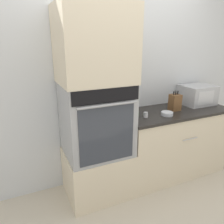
{
  "coord_description": "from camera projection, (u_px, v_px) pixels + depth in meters",
  "views": [
    {
      "loc": [
        -1.13,
        -1.8,
        1.76
      ],
      "look_at": [
        -0.22,
        0.21,
        1.03
      ],
      "focal_mm": 35.0,
      "sensor_mm": 36.0,
      "label": 1
    }
  ],
  "objects": [
    {
      "name": "condiment_jar_mid",
      "position": [
        146.0,
        115.0,
        2.53
      ],
      "size": [
        0.05,
        0.05,
        0.06
      ],
      "color": "silver",
      "rests_on": "counter_unit"
    },
    {
      "name": "microwave",
      "position": [
        197.0,
        95.0,
        3.03
      ],
      "size": [
        0.43,
        0.37,
        0.26
      ],
      "color": "#B2B5BA",
      "rests_on": "counter_unit"
    },
    {
      "name": "knife_block",
      "position": [
        175.0,
        102.0,
        2.77
      ],
      "size": [
        0.13,
        0.12,
        0.25
      ],
      "color": "brown",
      "rests_on": "counter_unit"
    },
    {
      "name": "oven_cabinet_upper",
      "position": [
        95.0,
        45.0,
        2.13
      ],
      "size": [
        0.73,
        0.6,
        0.75
      ],
      "color": "beige",
      "rests_on": "wall_oven"
    },
    {
      "name": "wall_oven",
      "position": [
        96.0,
        119.0,
        2.37
      ],
      "size": [
        0.7,
        0.64,
        0.8
      ],
      "color": "#9EA0A5",
      "rests_on": "oven_cabinet_base"
    },
    {
      "name": "condiment_jar_near",
      "position": [
        135.0,
        109.0,
        2.73
      ],
      "size": [
        0.04,
        0.04,
        0.07
      ],
      "color": "silver",
      "rests_on": "counter_unit"
    },
    {
      "name": "wall_back",
      "position": [
        114.0,
        83.0,
        2.7
      ],
      "size": [
        8.0,
        0.05,
        2.5
      ],
      "color": "silver",
      "rests_on": "ground_plane"
    },
    {
      "name": "ground_plane",
      "position": [
        136.0,
        198.0,
        2.55
      ],
      "size": [
        12.0,
        12.0,
        0.0
      ],
      "primitive_type": "plane",
      "color": "beige"
    },
    {
      "name": "condiment_jar_far",
      "position": [
        136.0,
        114.0,
        2.54
      ],
      "size": [
        0.06,
        0.06,
        0.08
      ],
      "color": "#427047",
      "rests_on": "counter_unit"
    },
    {
      "name": "bowl",
      "position": [
        167.0,
        114.0,
        2.6
      ],
      "size": [
        0.14,
        0.14,
        0.04
      ],
      "color": "silver",
      "rests_on": "counter_unit"
    },
    {
      "name": "counter_unit",
      "position": [
        172.0,
        142.0,
        2.95
      ],
      "size": [
        1.45,
        0.63,
        0.91
      ],
      "color": "beige",
      "rests_on": "ground_plane"
    },
    {
      "name": "oven_cabinet_base",
      "position": [
        98.0,
        172.0,
        2.58
      ],
      "size": [
        0.73,
        0.6,
        0.54
      ],
      "color": "beige",
      "rests_on": "ground_plane"
    }
  ]
}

